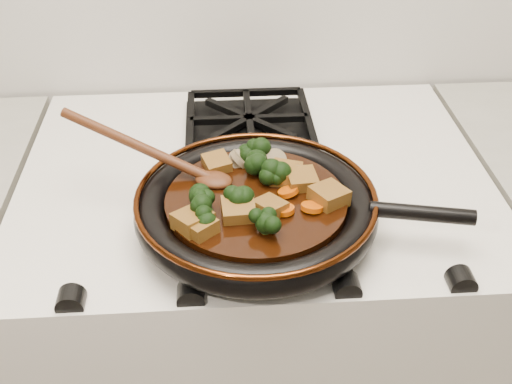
{
  "coord_description": "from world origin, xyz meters",
  "views": [
    {
      "loc": [
        -0.06,
        0.82,
        1.48
      ],
      "look_at": [
        -0.01,
        1.54,
        0.97
      ],
      "focal_mm": 45.0,
      "sensor_mm": 36.0,
      "label": 1
    }
  ],
  "objects": [
    {
      "name": "tofu_cube_3",
      "position": [
        0.06,
        1.57,
        0.97
      ],
      "size": [
        0.05,
        0.05,
        0.03
      ],
      "primitive_type": "cube",
      "rotation": [
        0.03,
        -0.07,
        1.69
      ],
      "color": "brown",
      "rests_on": "braising_sauce"
    },
    {
      "name": "burner_grate_front",
      "position": [
        0.0,
        1.55,
        0.91
      ],
      "size": [
        0.23,
        0.23,
        0.03
      ],
      "primitive_type": null,
      "color": "black",
      "rests_on": "stove"
    },
    {
      "name": "broccoli_floret_0",
      "position": [
        -0.03,
        1.51,
        0.97
      ],
      "size": [
        0.07,
        0.07,
        0.07
      ],
      "primitive_type": null,
      "rotation": [
        -0.06,
        0.19,
        3.05
      ],
      "color": "black",
      "rests_on": "braising_sauce"
    },
    {
      "name": "tofu_cube_0",
      "position": [
        -0.09,
        1.48,
        0.97
      ],
      "size": [
        0.06,
        0.06,
        0.03
      ],
      "primitive_type": "cube",
      "rotation": [
        0.05,
        0.11,
        2.24
      ],
      "color": "brown",
      "rests_on": "braising_sauce"
    },
    {
      "name": "tofu_cube_1",
      "position": [
        0.09,
        1.52,
        0.97
      ],
      "size": [
        0.06,
        0.06,
        0.03
      ],
      "primitive_type": "cube",
      "rotation": [
        -0.01,
        0.05,
        0.54
      ],
      "color": "brown",
      "rests_on": "braising_sauce"
    },
    {
      "name": "mushroom_slice_3",
      "position": [
        0.02,
        1.63,
        0.97
      ],
      "size": [
        0.05,
        0.05,
        0.02
      ],
      "primitive_type": "cylinder",
      "rotation": [
        0.41,
        0.0,
        2.28
      ],
      "color": "olive",
      "rests_on": "braising_sauce"
    },
    {
      "name": "carrot_coin_0",
      "position": [
        -0.1,
        1.49,
        0.96
      ],
      "size": [
        0.03,
        0.03,
        0.02
      ],
      "primitive_type": "cylinder",
      "rotation": [
        -0.23,
        -0.13,
        0.0
      ],
      "color": "#CA4B05",
      "rests_on": "braising_sauce"
    },
    {
      "name": "mushroom_slice_1",
      "position": [
        0.06,
        1.6,
        0.97
      ],
      "size": [
        0.04,
        0.04,
        0.03
      ],
      "primitive_type": "cylinder",
      "rotation": [
        0.64,
        0.0,
        2.85
      ],
      "color": "olive",
      "rests_on": "braising_sauce"
    },
    {
      "name": "mushroom_slice_4",
      "position": [
        -0.03,
        1.63,
        0.97
      ],
      "size": [
        0.04,
        0.03,
        0.03
      ],
      "primitive_type": "cylinder",
      "rotation": [
        0.74,
        0.0,
        0.17
      ],
      "color": "olive",
      "rests_on": "braising_sauce"
    },
    {
      "name": "carrot_coin_4",
      "position": [
        0.04,
        1.54,
        0.96
      ],
      "size": [
        0.03,
        0.03,
        0.02
      ],
      "primitive_type": "cylinder",
      "rotation": [
        -0.19,
        -0.29,
        0.0
      ],
      "color": "#CA4B05",
      "rests_on": "braising_sauce"
    },
    {
      "name": "stove",
      "position": [
        0.0,
        1.69,
        0.45
      ],
      "size": [
        0.76,
        0.6,
        0.9
      ],
      "primitive_type": "cube",
      "color": "silver",
      "rests_on": "ground"
    },
    {
      "name": "broccoli_floret_4",
      "position": [
        -0.0,
        1.63,
        0.97
      ],
      "size": [
        0.08,
        0.08,
        0.06
      ],
      "primitive_type": null,
      "rotation": [
        0.08,
        0.05,
        1.2
      ],
      "color": "black",
      "rests_on": "braising_sauce"
    },
    {
      "name": "tofu_cube_2",
      "position": [
        0.01,
        1.5,
        0.97
      ],
      "size": [
        0.05,
        0.05,
        0.03
      ],
      "primitive_type": "cube",
      "rotation": [
        0.12,
        0.03,
        2.29
      ],
      "color": "brown",
      "rests_on": "braising_sauce"
    },
    {
      "name": "carrot_coin_1",
      "position": [
        0.03,
        1.5,
        0.96
      ],
      "size": [
        0.03,
        0.03,
        0.01
      ],
      "primitive_type": "cylinder",
      "rotation": [
        -0.13,
        -0.09,
        0.0
      ],
      "color": "#CA4B05",
      "rests_on": "braising_sauce"
    },
    {
      "name": "carrot_coin_2",
      "position": [
        0.07,
        1.51,
        0.96
      ],
      "size": [
        0.03,
        0.03,
        0.02
      ],
      "primitive_type": "cylinder",
      "rotation": [
        -0.22,
        0.09,
        0.0
      ],
      "color": "#CA4B05",
      "rests_on": "braising_sauce"
    },
    {
      "name": "tofu_cube_4",
      "position": [
        0.04,
        1.58,
        0.97
      ],
      "size": [
        0.05,
        0.05,
        0.03
      ],
      "primitive_type": "cube",
      "rotation": [
        0.02,
        -0.1,
        2.94
      ],
      "color": "brown",
      "rests_on": "braising_sauce"
    },
    {
      "name": "broccoli_floret_1",
      "position": [
        -0.01,
        1.6,
        0.97
      ],
      "size": [
        0.08,
        0.08,
        0.07
      ],
      "primitive_type": null,
      "rotation": [
        0.02,
        -0.19,
        1.2
      ],
      "color": "black",
      "rests_on": "braising_sauce"
    },
    {
      "name": "wooden_spoon",
      "position": [
        -0.13,
        1.61,
        0.98
      ],
      "size": [
        0.15,
        0.08,
        0.25
      ],
      "rotation": [
        0.0,
        0.0,
        2.74
      ],
      "color": "#4D2410",
      "rests_on": "braising_sauce"
    },
    {
      "name": "skillet",
      "position": [
        -0.01,
        1.54,
        0.94
      ],
      "size": [
        0.46,
        0.34,
        0.05
      ],
      "rotation": [
        0.0,
        0.0,
        -0.21
      ],
      "color": "black",
      "rests_on": "burner_grate_front"
    },
    {
      "name": "burner_grate_back",
      "position": [
        0.0,
        1.83,
        0.91
      ],
      "size": [
        0.23,
        0.23,
        0.03
      ],
      "primitive_type": null,
      "color": "black",
      "rests_on": "stove"
    },
    {
      "name": "broccoli_floret_5",
      "position": [
        0.02,
        1.57,
        0.97
      ],
      "size": [
        0.09,
        0.08,
        0.07
      ],
      "primitive_type": null,
      "rotation": [
        0.15,
        -0.06,
        1.97
      ],
      "color": "black",
      "rests_on": "braising_sauce"
    },
    {
      "name": "tofu_cube_7",
      "position": [
        -0.09,
        1.47,
        0.97
      ],
      "size": [
        0.05,
        0.05,
        0.02
      ],
      "primitive_type": "cube",
      "rotation": [
        -0.01,
        0.05,
        2.27
      ],
      "color": "brown",
      "rests_on": "braising_sauce"
    },
    {
      "name": "carrot_coin_3",
      "position": [
        0.05,
        1.58,
        0.96
      ],
      "size": [
        0.03,
        0.03,
        0.02
      ],
      "primitive_type": "cylinder",
      "rotation": [
        0.31,
        -0.16,
        0.0
      ],
      "color": "#CA4B05",
      "rests_on": "braising_sauce"
    },
    {
      "name": "broccoli_floret_6",
      "position": [
        -0.09,
        1.52,
        0.97
      ],
      "size": [
        0.08,
        0.08,
        0.06
      ],
      "primitive_type": null,
      "rotation": [
        0.0,
        0.11,
        1.18
      ],
      "color": "black",
      "rests_on": "braising_sauce"
    },
    {
      "name": "broccoli_floret_2",
      "position": [
        -0.0,
        1.46,
        0.97
      ],
      "size": [
        0.09,
        0.09,
        0.07
      ],
      "primitive_type": null,
      "rotation": [
        0.22,
        -0.11,
        2.52
      ],
      "color": "black",
      "rests_on": "braising_sauce"
    },
    {
      "name": "braising_sauce",
      "position": [
        -0.01,
        1.54,
        0.95
      ],
      "size": [
        0.25,
        0.25,
        0.02
      ],
      "primitive_type": "cylinder",
      "color": "black",
      "rests_on": "skillet"
    },
    {
      "name": "tofu_cube_5",
      "position": [
        -0.06,
        1.62,
        0.97
      ],
      "size": [
        0.05,
        0.05,
        0.03
      ],
      "primitive_type": "cube",
      "rotation": [
        0.09,
        -0.06,
        0.3
      ],
      "color": "brown",
      "rests_on": "braising_sauce"
    },
    {
      "name": "mushroom_slice_2",
      "position": [
        -0.03,
        1.63,
        0.97
      ],
      "size": [
        0.03,
        0.04,
        0.03
      ],
      "primitive_type": "cylinder",
      "rotation": [
        0.87,
        0.0,
        1.77
      ],
      "color": "olive",
      "rests_on": "braising_sauce"
    },
    {
      "name": "tofu_cube_6",
      "position": [
        -0.03,
        1.5,
        0.97
      ],
      "size": [
        0.05,
        0.05,
        0.03
      ],
      "primitive_type": "cube",
      "rotation": [
        0.1,
        0.0,
        0.06
      ],
      "color": "brown",
      "rests_on": "braising_sauce"
    },
    {
      "name": "broccoli_floret_3",
      "position": [
        -0.09,
        1.49,
        0.97
      ],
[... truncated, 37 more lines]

